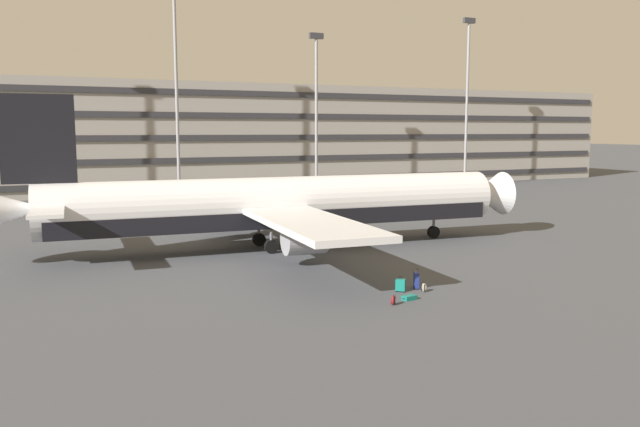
{
  "coord_description": "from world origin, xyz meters",
  "views": [
    {
      "loc": [
        -15.2,
        -38.99,
        7.99
      ],
      "look_at": [
        0.91,
        -3.95,
        3.0
      ],
      "focal_mm": 36.13,
      "sensor_mm": 36.0,
      "label": 1
    }
  ],
  "objects_px": {
    "airliner": "(276,205)",
    "suitcase_black": "(416,280)",
    "suitcase_laid_flat": "(400,285)",
    "backpack_purple": "(424,288)",
    "suitcase_silver": "(409,298)",
    "backpack_scuffed": "(393,300)"
  },
  "relations": [
    {
      "from": "airliner",
      "to": "suitcase_silver",
      "type": "distance_m",
      "value": 15.4
    },
    {
      "from": "suitcase_laid_flat",
      "to": "backpack_purple",
      "type": "bearing_deg",
      "value": -24.2
    },
    {
      "from": "backpack_scuffed",
      "to": "backpack_purple",
      "type": "distance_m",
      "value": 3.06
    },
    {
      "from": "airliner",
      "to": "backpack_scuffed",
      "type": "distance_m",
      "value": 15.81
    },
    {
      "from": "airliner",
      "to": "suitcase_black",
      "type": "xyz_separation_m",
      "value": [
        2.45,
        -13.41,
        -2.53
      ]
    },
    {
      "from": "backpack_purple",
      "to": "suitcase_laid_flat",
      "type": "bearing_deg",
      "value": 155.8
    },
    {
      "from": "airliner",
      "to": "backpack_purple",
      "type": "relative_size",
      "value": 75.06
    },
    {
      "from": "suitcase_silver",
      "to": "backpack_scuffed",
      "type": "height_order",
      "value": "backpack_scuffed"
    },
    {
      "from": "suitcase_black",
      "to": "backpack_scuffed",
      "type": "xyz_separation_m",
      "value": [
        -2.67,
        -2.15,
        -0.22
      ]
    },
    {
      "from": "suitcase_laid_flat",
      "to": "backpack_purple",
      "type": "relative_size",
      "value": 1.54
    },
    {
      "from": "suitcase_black",
      "to": "backpack_scuffed",
      "type": "relative_size",
      "value": 2.0
    },
    {
      "from": "suitcase_black",
      "to": "backpack_purple",
      "type": "xyz_separation_m",
      "value": [
        0.02,
        -0.68,
        -0.24
      ]
    },
    {
      "from": "suitcase_silver",
      "to": "backpack_purple",
      "type": "distance_m",
      "value": 1.81
    },
    {
      "from": "suitcase_black",
      "to": "backpack_purple",
      "type": "distance_m",
      "value": 0.72
    },
    {
      "from": "suitcase_silver",
      "to": "backpack_purple",
      "type": "relative_size",
      "value": 1.54
    },
    {
      "from": "suitcase_black",
      "to": "suitcase_laid_flat",
      "type": "distance_m",
      "value": 1.08
    },
    {
      "from": "suitcase_laid_flat",
      "to": "backpack_purple",
      "type": "height_order",
      "value": "suitcase_laid_flat"
    },
    {
      "from": "airliner",
      "to": "suitcase_black",
      "type": "height_order",
      "value": "airliner"
    },
    {
      "from": "airliner",
      "to": "backpack_purple",
      "type": "bearing_deg",
      "value": -80.07
    },
    {
      "from": "suitcase_black",
      "to": "suitcase_silver",
      "type": "distance_m",
      "value": 2.28
    },
    {
      "from": "airliner",
      "to": "backpack_purple",
      "type": "height_order",
      "value": "airliner"
    },
    {
      "from": "suitcase_silver",
      "to": "suitcase_black",
      "type": "bearing_deg",
      "value": 48.62
    }
  ]
}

